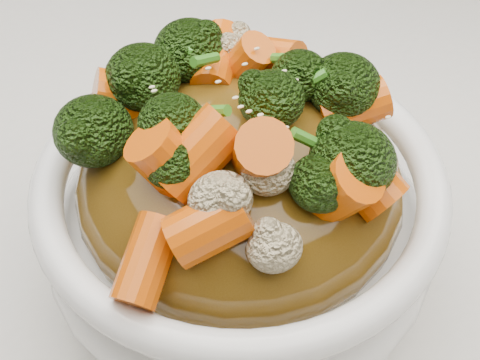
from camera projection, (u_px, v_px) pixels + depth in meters
name	position (u px, v px, depth m)	size (l,w,h in m)	color
tablecloth	(286.00, 231.00, 0.45)	(1.20, 0.80, 0.04)	silver
bowl	(240.00, 220.00, 0.38)	(0.22, 0.22, 0.09)	white
sauce_base	(240.00, 184.00, 0.36)	(0.17, 0.17, 0.10)	#52370E
carrots	(240.00, 91.00, 0.31)	(0.17, 0.17, 0.05)	#D45406
broccoli	(240.00, 93.00, 0.31)	(0.17, 0.17, 0.04)	black
cauliflower	(240.00, 97.00, 0.31)	(0.17, 0.17, 0.04)	#C4B386
scallions	(240.00, 90.00, 0.31)	(0.13, 0.13, 0.02)	#30731A
sesame_seeds	(240.00, 90.00, 0.31)	(0.16, 0.16, 0.01)	beige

